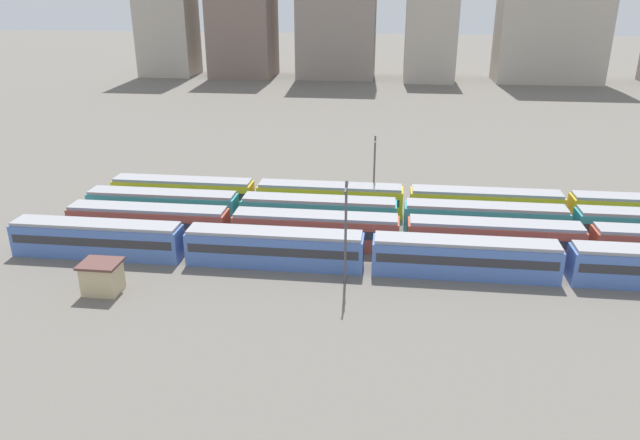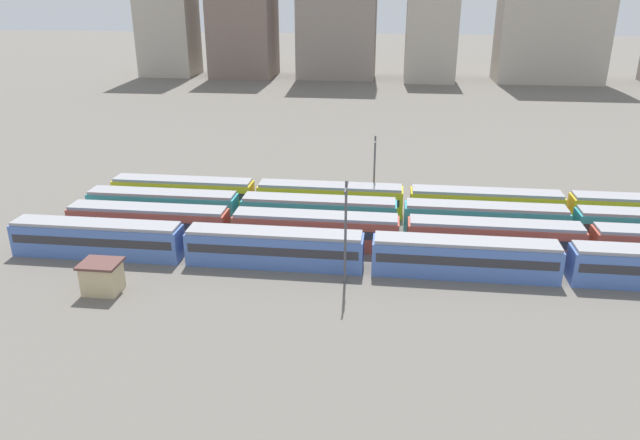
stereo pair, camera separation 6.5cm
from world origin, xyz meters
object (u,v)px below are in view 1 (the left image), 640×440
object	(u,v)px
train_track_1	(494,238)
signal_hut	(102,277)
train_track_3	(406,201)
catenary_pole_1	(374,168)
train_track_0	(465,257)
catenary_pole_0	(346,228)
train_track_2	(400,216)

from	to	relation	value
train_track_1	signal_hut	bearing A→B (deg)	-160.87
train_track_1	train_track_3	xyz separation A→B (m)	(-9.00, 10.40, 0.00)
train_track_3	catenary_pole_1	world-z (taller)	catenary_pole_1
train_track_0	train_track_1	world-z (taller)	same
catenary_pole_0	signal_hut	size ratio (longest dim) A/B	2.86
train_track_1	train_track_3	size ratio (longest dim) A/B	1.25
train_track_0	catenary_pole_0	distance (m)	12.48
train_track_2	catenary_pole_0	distance (m)	14.98
train_track_0	train_track_1	size ratio (longest dim) A/B	1.00
train_track_0	train_track_3	bearing A→B (deg)	109.42
train_track_1	signal_hut	size ratio (longest dim) A/B	26.00
train_track_0	train_track_2	distance (m)	12.13
catenary_pole_0	catenary_pole_1	bearing A→B (deg)	85.20
train_track_1	catenary_pole_0	distance (m)	17.54
catenary_pole_1	signal_hut	world-z (taller)	catenary_pole_1
train_track_2	catenary_pole_0	bearing A→B (deg)	-111.19
train_track_1	catenary_pole_0	size ratio (longest dim) A/B	9.09
train_track_1	train_track_2	distance (m)	11.04
catenary_pole_1	signal_hut	distance (m)	35.82
signal_hut	train_track_0	bearing A→B (deg)	12.87
train_track_2	signal_hut	world-z (taller)	train_track_2
train_track_1	catenary_pole_0	xyz separation A→B (m)	(-14.98, -8.31, 3.79)
train_track_0	train_track_3	world-z (taller)	same
catenary_pole_0	train_track_2	bearing A→B (deg)	68.81
train_track_0	train_track_3	distance (m)	16.54
train_track_3	signal_hut	bearing A→B (deg)	-140.40
train_track_3	signal_hut	world-z (taller)	train_track_3
catenary_pole_0	train_track_3	bearing A→B (deg)	72.30
catenary_pole_1	signal_hut	xyz separation A→B (m)	(-24.00, -26.35, -3.62)
train_track_2	catenary_pole_1	distance (m)	9.52
train_track_0	signal_hut	xyz separation A→B (m)	(-33.64, -7.69, -0.35)
train_track_1	train_track_3	world-z (taller)	same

